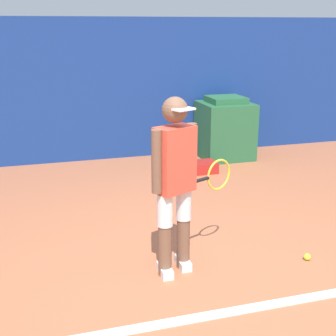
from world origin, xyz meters
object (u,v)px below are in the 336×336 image
Objects in this scene: tennis_ball at (307,257)px; equipment_bag at (194,168)px; tennis_player at (176,179)px; covered_chair at (225,129)px; water_bottle at (189,152)px.

tennis_ball is 2.93m from equipment_bag.
tennis_player is 1.55× the size of covered_chair.
equipment_bag reaches higher than tennis_ball.
tennis_player is at bearing -112.77° from equipment_bag.
equipment_bag is at bearing 92.34° from tennis_ball.
tennis_player reaches higher than tennis_ball.
water_bottle is at bearing 45.19° from tennis_player.
covered_chair reaches higher than equipment_bag.
tennis_ball is at bearing -31.96° from tennis_player.
tennis_player is at bearing -110.80° from water_bottle.
tennis_player reaches higher than water_bottle.
tennis_player reaches higher than equipment_bag.
water_bottle is (0.08, 3.74, 0.07)m from tennis_ball.
covered_chair reaches higher than water_bottle.
tennis_ball is 0.07× the size of covered_chair.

